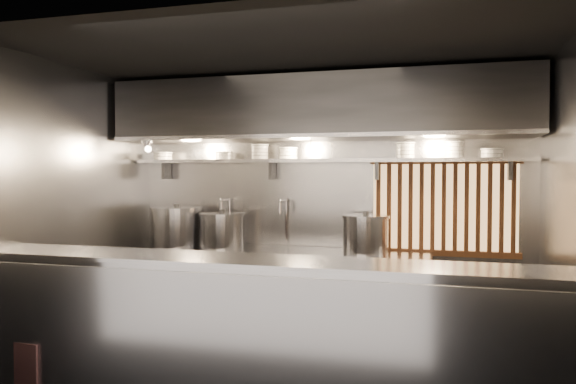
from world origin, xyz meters
The scene contains 25 objects.
floor centered at (0.00, 0.00, 0.00)m, with size 4.50×4.50×0.00m, color black.
ceiling centered at (0.00, 0.00, 2.80)m, with size 4.50×4.50×0.00m, color black.
wall_back centered at (0.00, 1.50, 1.40)m, with size 4.50×4.50×0.00m, color gray.
wall_left centered at (-2.25, 0.00, 1.40)m, with size 3.00×3.00×0.00m, color gray.
wall_right centered at (2.25, 0.00, 1.40)m, with size 3.00×3.00×0.00m, color gray.
serving_counter centered at (0.00, -0.96, 0.57)m, with size 4.50×0.56×1.13m.
cooking_bench centered at (-0.30, 1.13, 0.45)m, with size 3.00×0.70×0.90m, color #9D9DA3.
bowl_shelf centered at (0.00, 1.32, 1.88)m, with size 4.40×0.34×0.04m, color #9D9DA3.
exhaust_hood centered at (0.00, 1.10, 2.42)m, with size 4.40×0.81×0.65m.
wood_screen centered at (1.30, 1.45, 1.38)m, with size 1.56×0.09×1.04m.
faucet_left centered at (-1.15, 1.37, 1.31)m, with size 0.04×0.30×0.50m.
faucet_right centered at (-0.45, 1.37, 1.31)m, with size 0.04×0.30×0.50m.
heat_lamp centered at (-1.90, 0.85, 2.07)m, with size 0.25×0.35×0.20m.
pendant_bulb centered at (-0.10, 1.20, 1.96)m, with size 0.09×0.09×0.19m.
stock_pot_left centered at (-1.68, 1.11, 1.13)m, with size 0.77×0.77×0.49m.
stock_pot_mid centered at (-1.11, 1.11, 1.10)m, with size 0.54×0.54×0.43m.
stock_pot_right centered at (0.51, 1.12, 1.10)m, with size 0.60×0.60×0.44m.
red_placard centered at (-1.77, -1.22, 0.26)m, with size 0.26×0.02×0.36m, color #AC121C.
bowl_stack_0 centered at (-1.95, 1.32, 1.95)m, with size 0.24×0.24×0.09m.
bowl_stack_1 centered at (-1.16, 1.32, 1.95)m, with size 0.23×0.23×0.09m.
bowl_stack_2 centered at (-0.72, 1.32, 1.99)m, with size 0.20×0.20×0.17m.
bowl_stack_3 centered at (-0.39, 1.32, 1.97)m, with size 0.22×0.22×0.13m.
bowl_stack_4 centered at (0.90, 1.32, 1.98)m, with size 0.20×0.20×0.17m.
bowl_stack_5 centered at (1.40, 1.32, 1.99)m, with size 0.20×0.20×0.17m.
bowl_stack_6 centered at (1.77, 1.32, 1.95)m, with size 0.23×0.23×0.09m.
Camera 1 is at (1.34, -4.74, 1.75)m, focal length 35.00 mm.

